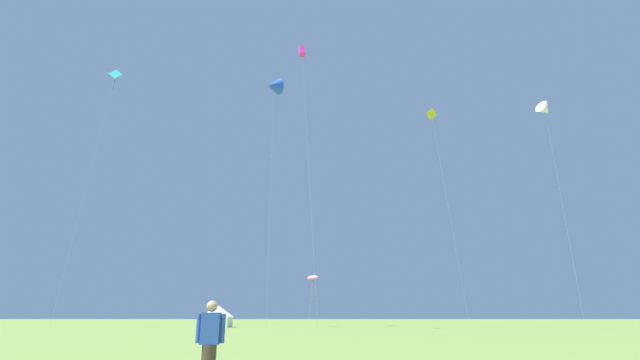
{
  "coord_description": "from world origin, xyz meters",
  "views": [
    {
      "loc": [
        0.13,
        -4.83,
        1.44
      ],
      "look_at": [
        0.0,
        32.0,
        12.65
      ],
      "focal_mm": 25.08,
      "sensor_mm": 36.0,
      "label": 1
    }
  ],
  "objects_px": {
    "kite_white_delta": "(547,109)",
    "kite_magenta_box": "(303,53)",
    "kite_blue_delta": "(275,86)",
    "person_spectator": "(211,347)",
    "kite_yellow_diamond": "(434,122)",
    "kite_pink_parafoil": "(314,278)",
    "festival_tent_left": "(219,315)",
    "kite_cyan_diamond": "(115,83)"
  },
  "relations": [
    {
      "from": "kite_cyan_diamond",
      "to": "kite_pink_parafoil",
      "type": "bearing_deg",
      "value": 17.49
    },
    {
      "from": "kite_cyan_diamond",
      "to": "kite_pink_parafoil",
      "type": "height_order",
      "value": "kite_cyan_diamond"
    },
    {
      "from": "festival_tent_left",
      "to": "kite_blue_delta",
      "type": "bearing_deg",
      "value": -3.87
    },
    {
      "from": "kite_yellow_diamond",
      "to": "person_spectator",
      "type": "distance_m",
      "value": 59.36
    },
    {
      "from": "kite_cyan_diamond",
      "to": "person_spectator",
      "type": "bearing_deg",
      "value": -59.95
    },
    {
      "from": "kite_white_delta",
      "to": "kite_pink_parafoil",
      "type": "xyz_separation_m",
      "value": [
        -30.0,
        10.21,
        -20.38
      ]
    },
    {
      "from": "kite_yellow_diamond",
      "to": "festival_tent_left",
      "type": "bearing_deg",
      "value": 176.11
    },
    {
      "from": "kite_cyan_diamond",
      "to": "person_spectator",
      "type": "xyz_separation_m",
      "value": [
        25.89,
        -44.75,
        -30.8
      ]
    },
    {
      "from": "kite_white_delta",
      "to": "kite_pink_parafoil",
      "type": "relative_size",
      "value": 4.06
    },
    {
      "from": "kite_pink_parafoil",
      "to": "festival_tent_left",
      "type": "xyz_separation_m",
      "value": [
        -12.38,
        -1.77,
        -4.89
      ]
    },
    {
      "from": "kite_blue_delta",
      "to": "festival_tent_left",
      "type": "bearing_deg",
      "value": 176.13
    },
    {
      "from": "kite_yellow_diamond",
      "to": "kite_pink_parafoil",
      "type": "distance_m",
      "value": 27.87
    },
    {
      "from": "kite_yellow_diamond",
      "to": "person_spectator",
      "type": "relative_size",
      "value": 17.4
    },
    {
      "from": "kite_pink_parafoil",
      "to": "kite_white_delta",
      "type": "bearing_deg",
      "value": -18.8
    },
    {
      "from": "kite_magenta_box",
      "to": "person_spectator",
      "type": "bearing_deg",
      "value": -89.89
    },
    {
      "from": "kite_magenta_box",
      "to": "kite_cyan_diamond",
      "type": "bearing_deg",
      "value": 168.36
    },
    {
      "from": "kite_white_delta",
      "to": "person_spectator",
      "type": "bearing_deg",
      "value": -125.87
    },
    {
      "from": "kite_yellow_diamond",
      "to": "kite_blue_delta",
      "type": "bearing_deg",
      "value": 176.11
    },
    {
      "from": "kite_yellow_diamond",
      "to": "kite_white_delta",
      "type": "xyz_separation_m",
      "value": [
        12.77,
        -6.43,
        -1.19
      ]
    },
    {
      "from": "kite_cyan_diamond",
      "to": "kite_white_delta",
      "type": "relative_size",
      "value": 1.21
    },
    {
      "from": "kite_blue_delta",
      "to": "person_spectator",
      "type": "distance_m",
      "value": 61.42
    },
    {
      "from": "person_spectator",
      "to": "kite_blue_delta",
      "type": "bearing_deg",
      "value": 95.42
    },
    {
      "from": "kite_white_delta",
      "to": "kite_magenta_box",
      "type": "relative_size",
      "value": 0.83
    },
    {
      "from": "kite_cyan_diamond",
      "to": "person_spectator",
      "type": "height_order",
      "value": "kite_cyan_diamond"
    },
    {
      "from": "kite_yellow_diamond",
      "to": "kite_white_delta",
      "type": "relative_size",
      "value": 1.08
    },
    {
      "from": "kite_cyan_diamond",
      "to": "kite_magenta_box",
      "type": "relative_size",
      "value": 1.0
    },
    {
      "from": "person_spectator",
      "to": "kite_white_delta",
      "type": "bearing_deg",
      "value": 54.13
    },
    {
      "from": "kite_blue_delta",
      "to": "person_spectator",
      "type": "xyz_separation_m",
      "value": [
        4.85,
        -51.06,
        -33.79
      ]
    },
    {
      "from": "kite_yellow_diamond",
      "to": "festival_tent_left",
      "type": "relative_size",
      "value": 6.96
    },
    {
      "from": "kite_white_delta",
      "to": "festival_tent_left",
      "type": "height_order",
      "value": "kite_white_delta"
    },
    {
      "from": "kite_blue_delta",
      "to": "festival_tent_left",
      "type": "distance_m",
      "value": 33.7
    },
    {
      "from": "person_spectator",
      "to": "festival_tent_left",
      "type": "height_order",
      "value": "festival_tent_left"
    },
    {
      "from": "person_spectator",
      "to": "kite_cyan_diamond",
      "type": "bearing_deg",
      "value": 120.05
    },
    {
      "from": "kite_white_delta",
      "to": "kite_magenta_box",
      "type": "distance_m",
      "value": 32.0
    },
    {
      "from": "kite_cyan_diamond",
      "to": "festival_tent_left",
      "type": "relative_size",
      "value": 7.84
    },
    {
      "from": "kite_blue_delta",
      "to": "person_spectator",
      "type": "relative_size",
      "value": 20.84
    },
    {
      "from": "kite_blue_delta",
      "to": "kite_pink_parafoil",
      "type": "bearing_deg",
      "value": 20.19
    },
    {
      "from": "kite_yellow_diamond",
      "to": "kite_pink_parafoil",
      "type": "xyz_separation_m",
      "value": [
        -17.23,
        3.78,
        -21.57
      ]
    },
    {
      "from": "kite_magenta_box",
      "to": "kite_pink_parafoil",
      "type": "relative_size",
      "value": 4.91
    },
    {
      "from": "kite_blue_delta",
      "to": "kite_pink_parafoil",
      "type": "distance_m",
      "value": 28.91
    },
    {
      "from": "kite_white_delta",
      "to": "kite_blue_delta",
      "type": "bearing_deg",
      "value": 167.45
    },
    {
      "from": "kite_yellow_diamond",
      "to": "kite_cyan_diamond",
      "type": "distance_m",
      "value": 44.65
    }
  ]
}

